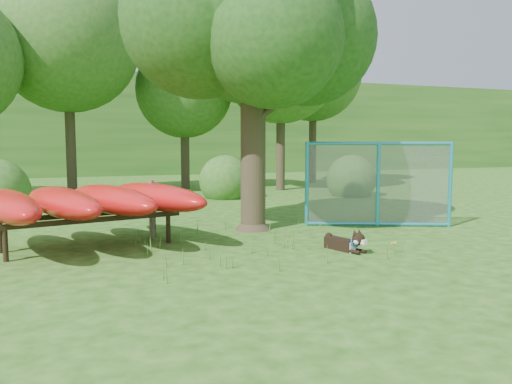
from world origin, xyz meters
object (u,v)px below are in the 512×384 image
object	(u,v)px
kayak_rack	(87,201)
fence_section	(378,184)
husky_dog	(347,243)
oak_tree	(251,18)

from	to	relation	value
kayak_rack	fence_section	bearing A→B (deg)	-11.05
kayak_rack	husky_dog	world-z (taller)	kayak_rack
oak_tree	fence_section	size ratio (longest dim) A/B	2.11
husky_dog	fence_section	bearing A→B (deg)	27.90
kayak_rack	fence_section	distance (m)	6.38
oak_tree	husky_dog	size ratio (longest dim) A/B	7.12
oak_tree	husky_dog	world-z (taller)	oak_tree
oak_tree	fence_section	distance (m)	4.67
husky_dog	fence_section	world-z (taller)	fence_section
kayak_rack	husky_dog	size ratio (longest dim) A/B	4.49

